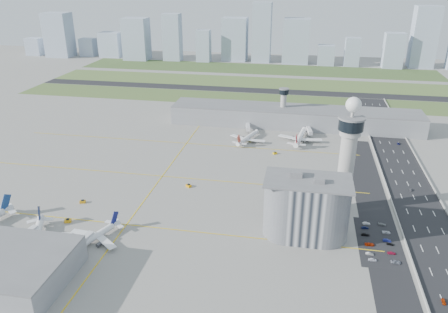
% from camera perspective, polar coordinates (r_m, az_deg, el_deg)
% --- Properties ---
extents(ground, '(1000.00, 1000.00, 0.00)m').
position_cam_1_polar(ground, '(251.31, -1.49, -6.23)').
color(ground, gray).
extents(grass_strip_0, '(480.00, 50.00, 0.08)m').
position_cam_1_polar(grass_strip_0, '(460.91, 1.95, 7.57)').
color(grass_strip_0, '#405A2A').
rests_on(grass_strip_0, ground).
extents(grass_strip_1, '(480.00, 60.00, 0.08)m').
position_cam_1_polar(grass_strip_1, '(532.86, 3.21, 9.67)').
color(grass_strip_1, '#4C6630').
rests_on(grass_strip_1, ground).
extents(grass_strip_2, '(480.00, 70.00, 0.08)m').
position_cam_1_polar(grass_strip_2, '(610.42, 4.24, 11.36)').
color(grass_strip_2, '#3B5428').
rests_on(grass_strip_2, ground).
extents(runway, '(480.00, 22.00, 0.10)m').
position_cam_1_polar(runway, '(496.29, 2.62, 8.68)').
color(runway, black).
rests_on(runway, ground).
extents(highway, '(28.00, 500.00, 0.10)m').
position_cam_1_polar(highway, '(256.05, 24.84, -7.98)').
color(highway, black).
rests_on(highway, ground).
extents(barrier_left, '(0.60, 500.00, 1.20)m').
position_cam_1_polar(barrier_left, '(252.42, 21.77, -7.75)').
color(barrier_left, '#9E9E99').
rests_on(barrier_left, ground).
extents(landside_road, '(18.00, 260.00, 0.08)m').
position_cam_1_polar(landside_road, '(242.08, 19.57, -8.93)').
color(landside_road, black).
rests_on(landside_road, ground).
extents(parking_lot, '(20.00, 44.00, 0.10)m').
position_cam_1_polar(parking_lot, '(231.68, 19.46, -10.46)').
color(parking_lot, black).
rests_on(parking_lot, ground).
extents(taxiway_line_h_0, '(260.00, 0.60, 0.01)m').
position_cam_1_polar(taxiway_line_h_0, '(237.83, -12.62, -8.68)').
color(taxiway_line_h_0, yellow).
rests_on(taxiway_line_h_0, ground).
extents(taxiway_line_h_1, '(260.00, 0.60, 0.01)m').
position_cam_1_polar(taxiway_line_h_1, '(286.82, -8.07, -2.56)').
color(taxiway_line_h_1, yellow).
rests_on(taxiway_line_h_1, ground).
extents(taxiway_line_h_2, '(260.00, 0.60, 0.01)m').
position_cam_1_polar(taxiway_line_h_2, '(339.37, -4.92, 1.73)').
color(taxiway_line_h_2, yellow).
rests_on(taxiway_line_h_2, ground).
extents(taxiway_line_v, '(0.60, 260.00, 0.01)m').
position_cam_1_polar(taxiway_line_v, '(286.82, -8.07, -2.56)').
color(taxiway_line_v, yellow).
rests_on(taxiway_line_v, ground).
extents(control_tower, '(14.00, 14.00, 64.50)m').
position_cam_1_polar(control_tower, '(240.19, 15.89, 0.68)').
color(control_tower, '#ADAAA5').
rests_on(control_tower, ground).
extents(secondary_tower, '(8.60, 8.60, 31.90)m').
position_cam_1_polar(secondary_tower, '(379.12, 7.76, 6.90)').
color(secondary_tower, '#ADAAA5').
rests_on(secondary_tower, ground).
extents(admin_building, '(42.00, 24.00, 33.50)m').
position_cam_1_polar(admin_building, '(220.25, 10.68, -6.62)').
color(admin_building, '#B2B2B7').
rests_on(admin_building, ground).
extents(terminal_pier, '(210.00, 32.00, 15.80)m').
position_cam_1_polar(terminal_pier, '(380.03, 9.16, 5.13)').
color(terminal_pier, gray).
rests_on(terminal_pier, ground).
extents(airplane_near_b, '(46.62, 49.49, 10.96)m').
position_cam_1_polar(airplane_near_b, '(233.42, -23.45, -9.27)').
color(airplane_near_b, white).
rests_on(airplane_near_b, ground).
extents(airplane_near_c, '(40.07, 43.04, 9.72)m').
position_cam_1_polar(airplane_near_c, '(224.92, -16.82, -9.71)').
color(airplane_near_c, white).
rests_on(airplane_near_c, ground).
extents(airplane_far_a, '(39.38, 42.71, 9.82)m').
position_cam_1_polar(airplane_far_a, '(341.87, 3.15, 2.82)').
color(airplane_far_a, white).
rests_on(airplane_far_a, ground).
extents(airplane_far_b, '(40.06, 45.24, 11.40)m').
position_cam_1_polar(airplane_far_b, '(346.39, 9.95, 2.91)').
color(airplane_far_b, white).
rests_on(airplane_far_b, ground).
extents(jet_bridge_near_1, '(5.39, 14.31, 5.70)m').
position_cam_1_polar(jet_bridge_near_1, '(233.98, -25.57, -10.36)').
color(jet_bridge_near_1, silver).
rests_on(jet_bridge_near_1, ground).
extents(jet_bridge_near_2, '(5.39, 14.31, 5.70)m').
position_cam_1_polar(jet_bridge_near_2, '(218.74, -19.04, -11.67)').
color(jet_bridge_near_2, silver).
rests_on(jet_bridge_near_2, ground).
extents(jet_bridge_far_0, '(5.39, 14.31, 5.70)m').
position_cam_1_polar(jet_bridge_far_0, '(369.12, 3.10, 4.03)').
color(jet_bridge_far_0, silver).
rests_on(jet_bridge_far_0, ground).
extents(jet_bridge_far_1, '(5.39, 14.31, 5.70)m').
position_cam_1_polar(jet_bridge_far_1, '(366.40, 10.89, 3.49)').
color(jet_bridge_far_1, silver).
rests_on(jet_bridge_far_1, ground).
extents(tug_1, '(3.67, 3.00, 1.85)m').
position_cam_1_polar(tug_1, '(264.86, -17.98, -5.60)').
color(tug_1, orange).
rests_on(tug_1, ground).
extents(tug_2, '(4.06, 3.46, 2.00)m').
position_cam_1_polar(tug_2, '(248.19, -19.73, -7.86)').
color(tug_2, '#FAAD14').
rests_on(tug_2, ground).
extents(tug_3, '(3.89, 3.63, 1.86)m').
position_cam_1_polar(tug_3, '(270.91, -4.65, -3.78)').
color(tug_3, orange).
rests_on(tug_3, ground).
extents(tug_4, '(3.02, 2.29, 1.61)m').
position_cam_1_polar(tug_4, '(342.63, 3.48, 2.13)').
color(tug_4, yellow).
rests_on(tug_4, ground).
extents(tug_5, '(3.46, 3.19, 1.66)m').
position_cam_1_polar(tug_5, '(320.02, 6.68, 0.46)').
color(tug_5, '#FEC008').
rests_on(tug_5, ground).
extents(car_lot_0, '(3.77, 1.74, 1.25)m').
position_cam_1_polar(car_lot_0, '(217.14, 18.82, -12.63)').
color(car_lot_0, white).
rests_on(car_lot_0, ground).
extents(car_lot_1, '(3.61, 1.29, 1.18)m').
position_cam_1_polar(car_lot_1, '(220.74, 18.49, -11.95)').
color(car_lot_1, '#9E9E9E').
rests_on(car_lot_1, ground).
extents(car_lot_2, '(4.81, 2.53, 1.29)m').
position_cam_1_polar(car_lot_2, '(227.39, 18.48, -10.81)').
color(car_lot_2, '#A42306').
rests_on(car_lot_2, ground).
extents(car_lot_3, '(4.35, 2.18, 1.21)m').
position_cam_1_polar(car_lot_3, '(234.33, 17.98, -9.67)').
color(car_lot_3, black).
rests_on(car_lot_3, ground).
extents(car_lot_4, '(3.96, 2.09, 1.28)m').
position_cam_1_polar(car_lot_4, '(239.96, 17.93, -8.83)').
color(car_lot_4, '#131D52').
rests_on(car_lot_4, ground).
extents(car_lot_5, '(3.85, 1.54, 1.24)m').
position_cam_1_polar(car_lot_5, '(243.83, 18.11, -8.31)').
color(car_lot_5, silver).
rests_on(car_lot_5, ground).
extents(car_lot_6, '(4.64, 2.20, 1.28)m').
position_cam_1_polar(car_lot_6, '(219.12, 21.50, -12.70)').
color(car_lot_6, gray).
rests_on(car_lot_6, ground).
extents(car_lot_7, '(3.85, 1.74, 1.10)m').
position_cam_1_polar(car_lot_7, '(224.74, 21.05, -11.68)').
color(car_lot_7, '#AB153B').
rests_on(car_lot_7, ground).
extents(car_lot_8, '(3.50, 1.85, 1.13)m').
position_cam_1_polar(car_lot_8, '(231.00, 20.88, -10.63)').
color(car_lot_8, black).
rests_on(car_lot_8, ground).
extents(car_lot_9, '(3.93, 1.41, 1.29)m').
position_cam_1_polar(car_lot_9, '(233.06, 20.51, -10.23)').
color(car_lot_9, navy).
rests_on(car_lot_9, ground).
extents(car_lot_10, '(4.18, 2.04, 1.14)m').
position_cam_1_polar(car_lot_10, '(239.68, 20.43, -9.26)').
color(car_lot_10, silver).
rests_on(car_lot_10, ground).
extents(car_lot_11, '(4.15, 2.15, 1.15)m').
position_cam_1_polar(car_lot_11, '(245.78, 19.95, -8.33)').
color(car_lot_11, slate).
rests_on(car_lot_11, ground).
extents(car_hw_0, '(1.61, 3.63, 1.22)m').
position_cam_1_polar(car_hw_0, '(204.61, 26.77, -16.56)').
color(car_hw_0, '#AB3007').
rests_on(car_hw_0, ground).
extents(car_hw_1, '(1.70, 3.47, 1.10)m').
position_cam_1_polar(car_hw_1, '(288.78, 23.19, -4.02)').
color(car_hw_1, '#2A2A2E').
rests_on(car_hw_1, ground).
extents(car_hw_2, '(1.88, 4.00, 1.11)m').
position_cam_1_polar(car_hw_2, '(362.18, 21.84, 1.59)').
color(car_hw_2, '#161A51').
rests_on(car_hw_2, ground).
extents(car_hw_4, '(1.72, 3.84, 1.28)m').
position_cam_1_polar(car_hw_4, '(415.28, 18.82, 4.67)').
color(car_hw_4, gray).
rests_on(car_hw_4, ground).
extents(skyline_bldg_0, '(24.05, 19.24, 26.50)m').
position_cam_1_polar(skyline_bldg_0, '(772.51, -23.46, 13.05)').
color(skyline_bldg_0, '#9EADC1').
rests_on(skyline_bldg_0, ground).
extents(skyline_bldg_1, '(37.63, 30.10, 65.60)m').
position_cam_1_polar(skyline_bldg_1, '(741.83, -20.77, 14.63)').
color(skyline_bldg_1, '#9EADC1').
rests_on(skyline_bldg_1, ground).
extents(skyline_bldg_2, '(22.81, 18.25, 26.79)m').
position_cam_1_polar(skyline_bldg_2, '(735.91, -17.31, 13.48)').
color(skyline_bldg_2, '#9EADC1').
rests_on(skyline_bldg_2, ground).
extents(skyline_bldg_3, '(32.30, 25.84, 36.93)m').
position_cam_1_polar(skyline_bldg_3, '(719.27, -14.50, 13.98)').
color(skyline_bldg_3, '#9EADC1').
rests_on(skyline_bldg_3, ground).
extents(skyline_bldg_4, '(35.81, 28.65, 60.36)m').
position_cam_1_polar(skyline_bldg_4, '(684.06, -11.38, 14.81)').
color(skyline_bldg_4, '#9EADC1').
rests_on(skyline_bldg_4, ground).
extents(skyline_bldg_5, '(25.49, 20.39, 66.89)m').
position_cam_1_polar(skyline_bldg_5, '(669.78, -6.77, 15.21)').
color(skyline_bldg_5, '#9EADC1').
rests_on(skyline_bldg_5, ground).
extents(skyline_bldg_6, '(20.04, 16.03, 45.20)m').
position_cam_1_polar(skyline_bldg_6, '(657.25, -2.69, 14.23)').
color(skyline_bldg_6, '#9EADC1').
rests_on(skyline_bldg_6, ground).
extents(skyline_bldg_7, '(35.76, 28.61, 61.22)m').
position_cam_1_polar(skyline_bldg_7, '(666.13, 1.43, 15.06)').
color(skyline_bldg_7, '#9EADC1').
rests_on(skyline_bldg_7, ground).
extents(skyline_bldg_8, '(26.33, 21.06, 83.39)m').
position_cam_1_polar(skyline_bldg_8, '(654.20, 4.96, 15.82)').
color(skyline_bldg_8, '#9EADC1').
rests_on(skyline_bldg_8, ground).
extents(skyline_bldg_9, '(36.96, 29.57, 62.11)m').
position_cam_1_polar(skyline_bldg_9, '(653.20, 9.42, 14.66)').
color(skyline_bldg_9, '#9EADC1').
rests_on(skyline_bldg_9, ground).
extents(skyline_bldg_10, '(23.01, 18.41, 27.75)m').
position_cam_1_polar(skyline_bldg_10, '(647.63, 13.18, 12.76)').
color(skyline_bldg_10, '#9EADC1').
rests_on(skyline_bldg_10, ground).
extents(skyline_bldg_11, '(20.22, 16.18, 38.97)m').
position_cam_1_polar(skyline_bldg_11, '(648.74, 16.39, 12.96)').
color(skyline_bldg_11, '#9EADC1').
rests_on(skyline_bldg_11, ground).
extents(skyline_bldg_12, '(26.14, 20.92, 46.89)m').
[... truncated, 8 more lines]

